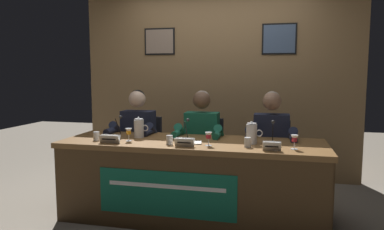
{
  "coord_description": "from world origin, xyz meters",
  "views": [
    {
      "loc": [
        0.77,
        -3.31,
        1.39
      ],
      "look_at": [
        0.0,
        0.0,
        1.01
      ],
      "focal_mm": 33.56,
      "sensor_mm": 36.0,
      "label": 1
    }
  ],
  "objects": [
    {
      "name": "juice_glass_left",
      "position": [
        -0.59,
        -0.15,
        0.85
      ],
      "size": [
        0.06,
        0.06,
        0.12
      ],
      "color": "white",
      "rests_on": "conference_table"
    },
    {
      "name": "water_cup_center",
      "position": [
        -0.16,
        -0.23,
        0.8
      ],
      "size": [
        0.06,
        0.06,
        0.08
      ],
      "color": "silver",
      "rests_on": "conference_table"
    },
    {
      "name": "chair_left",
      "position": [
        -0.74,
        0.59,
        0.43
      ],
      "size": [
        0.44,
        0.45,
        0.9
      ],
      "color": "black",
      "rests_on": "ground_plane"
    },
    {
      "name": "water_pitcher_left_side",
      "position": [
        -0.56,
        0.06,
        0.85
      ],
      "size": [
        0.15,
        0.1,
        0.21
      ],
      "color": "silver",
      "rests_on": "conference_table"
    },
    {
      "name": "wall_back_panelled",
      "position": [
        0.0,
        1.53,
        1.3
      ],
      "size": [
        3.71,
        0.14,
        2.6
      ],
      "color": "#937047",
      "rests_on": "ground_plane"
    },
    {
      "name": "microphone_left",
      "position": [
        -0.77,
        -0.0,
        0.83
      ],
      "size": [
        0.06,
        0.17,
        0.22
      ],
      "color": "black",
      "rests_on": "conference_table"
    },
    {
      "name": "water_cup_left",
      "position": [
        -0.91,
        -0.19,
        0.8
      ],
      "size": [
        0.06,
        0.06,
        0.08
      ],
      "color": "silver",
      "rests_on": "conference_table"
    },
    {
      "name": "microphone_center",
      "position": [
        -0.04,
        -0.08,
        0.83
      ],
      "size": [
        0.06,
        0.17,
        0.22
      ],
      "color": "black",
      "rests_on": "conference_table"
    },
    {
      "name": "chair_right",
      "position": [
        0.74,
        0.59,
        0.43
      ],
      "size": [
        0.44,
        0.45,
        0.9
      ],
      "color": "black",
      "rests_on": "ground_plane"
    },
    {
      "name": "microphone_right",
      "position": [
        0.76,
        -0.03,
        0.83
      ],
      "size": [
        0.06,
        0.17,
        0.22
      ],
      "color": "black",
      "rests_on": "conference_table"
    },
    {
      "name": "panelist_right",
      "position": [
        0.74,
        0.39,
        0.71
      ],
      "size": [
        0.51,
        0.48,
        1.22
      ],
      "color": "black",
      "rests_on": "ground_plane"
    },
    {
      "name": "nameplate_center",
      "position": [
        -0.0,
        -0.29,
        0.8
      ],
      "size": [
        0.17,
        0.06,
        0.08
      ],
      "color": "white",
      "rests_on": "conference_table"
    },
    {
      "name": "document_stack_center",
      "position": [
        0.01,
        -0.12,
        0.77
      ],
      "size": [
        0.24,
        0.19,
        0.01
      ],
      "color": "white",
      "rests_on": "conference_table"
    },
    {
      "name": "juice_glass_center",
      "position": [
        0.2,
        -0.2,
        0.85
      ],
      "size": [
        0.06,
        0.06,
        0.12
      ],
      "color": "white",
      "rests_on": "conference_table"
    },
    {
      "name": "nameplate_left",
      "position": [
        -0.72,
        -0.29,
        0.8
      ],
      "size": [
        0.19,
        0.06,
        0.08
      ],
      "color": "white",
      "rests_on": "conference_table"
    },
    {
      "name": "nameplate_right",
      "position": [
        0.75,
        -0.29,
        0.8
      ],
      "size": [
        0.15,
        0.06,
        0.08
      ],
      "color": "white",
      "rests_on": "conference_table"
    },
    {
      "name": "ground_plane",
      "position": [
        0.0,
        0.0,
        0.0
      ],
      "size": [
        12.0,
        12.0,
        0.0
      ],
      "primitive_type": "plane",
      "color": "gray"
    },
    {
      "name": "conference_table",
      "position": [
        -0.0,
        -0.1,
        0.51
      ],
      "size": [
        2.51,
        0.82,
        0.76
      ],
      "color": "brown",
      "rests_on": "ground_plane"
    },
    {
      "name": "panelist_center",
      "position": [
        0.0,
        0.39,
        0.71
      ],
      "size": [
        0.51,
        0.48,
        1.22
      ],
      "color": "black",
      "rests_on": "ground_plane"
    },
    {
      "name": "water_cup_right",
      "position": [
        0.54,
        -0.18,
        0.8
      ],
      "size": [
        0.06,
        0.06,
        0.08
      ],
      "color": "silver",
      "rests_on": "conference_table"
    },
    {
      "name": "panelist_left",
      "position": [
        -0.74,
        0.39,
        0.71
      ],
      "size": [
        0.51,
        0.48,
        1.22
      ],
      "color": "black",
      "rests_on": "ground_plane"
    },
    {
      "name": "water_pitcher_right_side",
      "position": [
        0.57,
        -0.01,
        0.85
      ],
      "size": [
        0.15,
        0.1,
        0.21
      ],
      "color": "silver",
      "rests_on": "conference_table"
    },
    {
      "name": "chair_center",
      "position": [
        0.0,
        0.59,
        0.43
      ],
      "size": [
        0.44,
        0.45,
        0.9
      ],
      "color": "black",
      "rests_on": "ground_plane"
    },
    {
      "name": "juice_glass_right",
      "position": [
        0.94,
        -0.18,
        0.85
      ],
      "size": [
        0.06,
        0.06,
        0.12
      ],
      "color": "white",
      "rests_on": "conference_table"
    }
  ]
}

